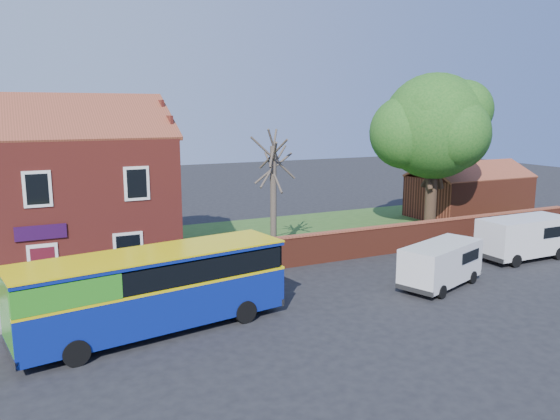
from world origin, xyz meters
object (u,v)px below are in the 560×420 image
bus (146,288)px  van_far (524,236)px  van_near (441,263)px  large_tree (433,130)px

bus → van_far: bearing=-5.6°
van_near → van_far: (7.11, 1.66, 0.15)m
large_tree → van_near: bearing=-128.1°
bus → large_tree: large_tree is taller
van_near → van_far: 7.31m
bus → van_far: bus is taller
bus → large_tree: bearing=13.7°
van_near → van_far: size_ratio=0.94×
van_near → large_tree: large_tree is taller
bus → van_near: 12.95m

